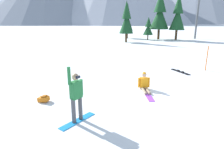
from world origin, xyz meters
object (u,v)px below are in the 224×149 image
Objects in this scene: trail_marker_pole at (207,58)px; snowboarder_foreground at (76,96)px; snowboarder_midground at (145,84)px; pine_tree_tall at (160,13)px; pine_tree_broad at (127,19)px; pine_tree_slender at (178,15)px; pine_tree_young at (148,27)px; loose_snowboard_near_right at (180,72)px; backpack_orange at (44,99)px; ski_lift_tower at (198,7)px; pine_tree_leaning at (126,20)px.

snowboarder_foreground is at bearing -150.09° from trail_marker_pole.
trail_marker_pole reaches higher than snowboarder_midground.
snowboarder_foreground reaches higher than snowboarder_midground.
trail_marker_pole is 0.21× the size of pine_tree_tall.
trail_marker_pole is 23.32m from pine_tree_tall.
pine_tree_broad reaches higher than snowboarder_foreground.
snowboarder_foreground is at bearing -126.01° from pine_tree_slender.
pine_tree_slender is at bearing -32.32° from pine_tree_broad.
pine_tree_young reaches higher than snowboarder_foreground.
loose_snowboard_near_right is 9.36m from backpack_orange.
pine_tree_tall reaches higher than snowboarder_midground.
pine_tree_broad is at bearing 163.41° from ski_lift_tower.
pine_tree_tall is (8.73, 22.02, 4.58)m from loose_snowboard_near_right.
backpack_orange is 31.10m from pine_tree_tall.
pine_tree_slender is (18.73, 25.77, 3.36)m from snowboarder_foreground.
pine_tree_tall is 1.06× the size of pine_tree_slender.
pine_tree_broad is 13.16m from ski_lift_tower.
pine_tree_slender is at bearing -165.89° from ski_lift_tower.
pine_tree_tall is at bearing 24.85° from pine_tree_leaning.
snowboarder_foreground is 1.12× the size of snowboarder_midground.
snowboarder_midground is 0.22× the size of pine_tree_tall.
trail_marker_pole is at bearing -93.72° from pine_tree_broad.
pine_tree_slender reaches higher than trail_marker_pole.
backpack_orange is 0.07× the size of pine_tree_tall.
snowboarder_midground is at bearing -123.11° from pine_tree_slender.
ski_lift_tower is at bearing 50.89° from snowboarder_midground.
pine_tree_leaning is (10.27, 21.98, 3.34)m from backpack_orange.
pine_tree_broad is at bearing 127.21° from pine_tree_young.
pine_tree_broad is 1.03× the size of pine_tree_leaning.
snowboarder_foreground reaches higher than backpack_orange.
snowboarder_midground is at bearing -104.83° from pine_tree_broad.
loose_snowboard_near_right is 22.62m from pine_tree_young.
pine_tree_broad reaches higher than backpack_orange.
backpack_orange is at bearing 123.87° from snowboarder_foreground.
pine_tree_slender is at bearing 53.99° from snowboarder_foreground.
pine_tree_slender is at bearing -31.80° from pine_tree_tall.
pine_tree_young is 0.40× the size of ski_lift_tower.
ski_lift_tower is (12.43, -3.70, 2.26)m from pine_tree_broad.
pine_tree_young is at bearing -180.00° from ski_lift_tower.
trail_marker_pole is at bearing 0.02° from loose_snowboard_near_right.
loose_snowboard_near_right is at bearing 37.24° from snowboarder_midground.
pine_tree_tall is (16.09, 27.40, 3.62)m from snowboarder_foreground.
ski_lift_tower is (16.08, 21.56, 5.81)m from loose_snowboard_near_right.
pine_tree_leaning is at bearing 76.14° from snowboarder_midground.
pine_tree_leaning is 1.59× the size of pine_tree_young.
backpack_orange is 11.29m from trail_marker_pole.
loose_snowboard_near_right is 0.46× the size of pine_tree_young.
backpack_orange is at bearing -130.35° from pine_tree_slender.
trail_marker_pole is at bearing -106.98° from pine_tree_tall.
pine_tree_broad is at bearing 70.24° from snowboarder_foreground.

